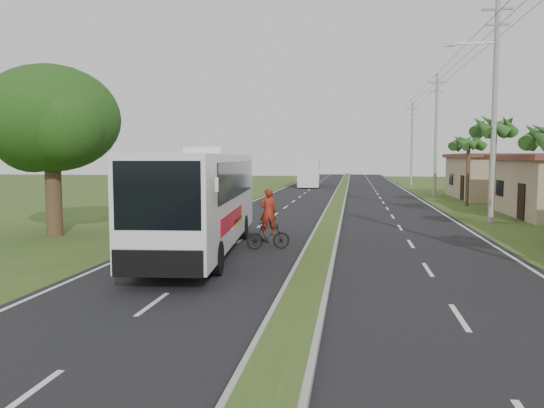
# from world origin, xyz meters

# --- Properties ---
(ground) EXTENTS (180.00, 180.00, 0.00)m
(ground) POSITION_xyz_m (0.00, 0.00, 0.00)
(ground) COLOR #344D1C
(ground) RESTS_ON ground
(road_asphalt) EXTENTS (14.00, 160.00, 0.02)m
(road_asphalt) POSITION_xyz_m (0.00, 20.00, 0.01)
(road_asphalt) COLOR black
(road_asphalt) RESTS_ON ground
(median_strip) EXTENTS (1.20, 160.00, 0.18)m
(median_strip) POSITION_xyz_m (0.00, 20.00, 0.10)
(median_strip) COLOR gray
(median_strip) RESTS_ON ground
(lane_edge_left) EXTENTS (0.12, 160.00, 0.01)m
(lane_edge_left) POSITION_xyz_m (-6.70, 20.00, 0.00)
(lane_edge_left) COLOR silver
(lane_edge_left) RESTS_ON ground
(lane_edge_right) EXTENTS (0.12, 160.00, 0.01)m
(lane_edge_right) POSITION_xyz_m (6.70, 20.00, 0.00)
(lane_edge_right) COLOR silver
(lane_edge_right) RESTS_ON ground
(shop_far) EXTENTS (8.60, 11.60, 3.82)m
(shop_far) POSITION_xyz_m (14.00, 36.00, 1.93)
(shop_far) COLOR tan
(shop_far) RESTS_ON ground
(palm_verge_c) EXTENTS (2.40, 2.40, 5.85)m
(palm_verge_c) POSITION_xyz_m (8.80, 19.00, 5.12)
(palm_verge_c) COLOR #473321
(palm_verge_c) RESTS_ON ground
(palm_verge_d) EXTENTS (2.40, 2.40, 5.25)m
(palm_verge_d) POSITION_xyz_m (9.30, 28.00, 4.55)
(palm_verge_d) COLOR #473321
(palm_verge_d) RESTS_ON ground
(shade_tree) EXTENTS (6.30, 6.00, 7.54)m
(shade_tree) POSITION_xyz_m (-12.11, 10.02, 5.03)
(shade_tree) COLOR #473321
(shade_tree) RESTS_ON ground
(utility_pole_b) EXTENTS (3.20, 0.28, 12.00)m
(utility_pole_b) POSITION_xyz_m (8.47, 18.00, 6.26)
(utility_pole_b) COLOR gray
(utility_pole_b) RESTS_ON ground
(utility_pole_c) EXTENTS (1.60, 0.28, 11.00)m
(utility_pole_c) POSITION_xyz_m (8.50, 38.00, 5.67)
(utility_pole_c) COLOR gray
(utility_pole_c) RESTS_ON ground
(utility_pole_d) EXTENTS (1.60, 0.28, 10.50)m
(utility_pole_d) POSITION_xyz_m (8.50, 58.00, 5.42)
(utility_pole_d) COLOR gray
(utility_pole_d) RESTS_ON ground
(coach_bus_main) EXTENTS (3.60, 12.17, 3.88)m
(coach_bus_main) POSITION_xyz_m (-4.28, 6.99, 2.13)
(coach_bus_main) COLOR white
(coach_bus_main) RESTS_ON ground
(coach_bus_far) EXTENTS (2.95, 11.08, 3.20)m
(coach_bus_far) POSITION_xyz_m (-4.13, 52.92, 1.81)
(coach_bus_far) COLOR white
(coach_bus_far) RESTS_ON ground
(motorcyclist) EXTENTS (1.72, 0.95, 2.33)m
(motorcyclist) POSITION_xyz_m (-2.00, 7.95, 0.87)
(motorcyclist) COLOR black
(motorcyclist) RESTS_ON ground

